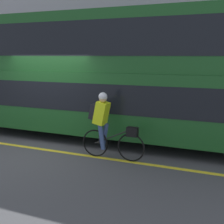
{
  "coord_description": "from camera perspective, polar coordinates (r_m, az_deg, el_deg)",
  "views": [
    {
      "loc": [
        5.04,
        -6.66,
        2.5
      ],
      "look_at": [
        1.8,
        0.82,
        1.0
      ],
      "focal_mm": 50.0,
      "sensor_mm": 36.0,
      "label": 1
    }
  ],
  "objects": [
    {
      "name": "bus",
      "position": [
        9.32,
        -1.43,
        7.55
      ],
      "size": [
        9.18,
        2.55,
        3.64
      ],
      "color": "black",
      "rests_on": "ground_plane"
    },
    {
      "name": "building_facade",
      "position": [
        14.45,
        3.05,
        14.76
      ],
      "size": [
        60.0,
        0.3,
        7.18
      ],
      "color": "#9E9EA3",
      "rests_on": "ground_plane"
    },
    {
      "name": "ground_plane",
      "position": [
        8.72,
        -13.21,
        -6.51
      ],
      "size": [
        80.0,
        80.0,
        0.0
      ],
      "primitive_type": "plane",
      "color": "#424244"
    },
    {
      "name": "road_center_line",
      "position": [
        8.7,
        -13.32,
        -6.54
      ],
      "size": [
        50.0,
        0.14,
        0.01
      ],
      "primitive_type": "cube",
      "color": "yellow",
      "rests_on": "ground_plane"
    },
    {
      "name": "sidewalk_curb",
      "position": [
        13.32,
        0.77,
        -0.1
      ],
      "size": [
        60.0,
        2.54,
        0.13
      ],
      "color": "gray",
      "rests_on": "ground_plane"
    },
    {
      "name": "cyclist_on_bike",
      "position": [
        7.51,
        -1.09,
        -2.07
      ],
      "size": [
        1.63,
        0.32,
        1.62
      ],
      "color": "black",
      "rests_on": "ground_plane"
    },
    {
      "name": "trash_bin",
      "position": [
        12.32,
        12.66,
        1.16
      ],
      "size": [
        0.45,
        0.45,
        0.88
      ],
      "color": "#194C23",
      "rests_on": "sidewalk_curb"
    }
  ]
}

